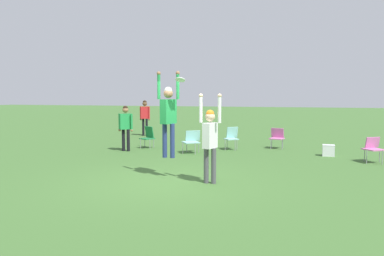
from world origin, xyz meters
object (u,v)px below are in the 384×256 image
object	(u,v)px
camping_chair_0	(373,147)
camping_chair_4	(232,136)
camping_chair_2	(277,136)
person_spectator_far	(126,124)
cooler_box	(328,150)
person_jumping	(168,112)
person_spectator_near	(145,114)
camping_chair_1	(192,140)
frisbee	(180,80)
camping_chair_3	(148,136)
person_defending	(210,136)

from	to	relation	value
camping_chair_0	camping_chair_4	distance (m)	5.08
camping_chair_2	person_spectator_far	world-z (taller)	person_spectator_far
camping_chair_2	cooler_box	world-z (taller)	camping_chair_2
person_jumping	person_spectator_near	bearing A→B (deg)	42.94
camping_chair_1	camping_chair_0	bearing A→B (deg)	142.64
camping_chair_1	camping_chair_4	bearing A→B (deg)	-170.04
person_jumping	camping_chair_2	size ratio (longest dim) A/B	2.77
camping_chair_1	person_spectator_far	world-z (taller)	person_spectator_far
cooler_box	frisbee	bearing A→B (deg)	-126.37
cooler_box	person_spectator_far	bearing A→B (deg)	-172.24
camping_chair_2	cooler_box	size ratio (longest dim) A/B	1.97
camping_chair_3	camping_chair_0	bearing A→B (deg)	-158.24
frisbee	person_spectator_near	bearing A→B (deg)	118.78
frisbee	person_spectator_near	xyz separation A→B (m)	(-5.13, 9.34, -1.37)
person_spectator_near	person_spectator_far	size ratio (longest dim) A/B	1.07
camping_chair_0	person_spectator_far	world-z (taller)	person_spectator_far
person_jumping	camping_chair_4	bearing A→B (deg)	8.89
camping_chair_2	camping_chair_1	bearing A→B (deg)	50.23
person_spectator_far	camping_chair_2	bearing A→B (deg)	-18.98
frisbee	camping_chair_3	size ratio (longest dim) A/B	0.28
camping_chair_2	person_spectator_near	distance (m)	7.57
cooler_box	person_jumping	bearing A→B (deg)	-130.85
person_jumping	camping_chair_3	world-z (taller)	person_jumping
camping_chair_0	camping_chair_4	size ratio (longest dim) A/B	0.90
frisbee	camping_chair_4	xyz separation A→B (m)	(0.21, 5.70, -2.00)
person_jumping	person_spectator_near	distance (m)	10.23
person_jumping	camping_chair_0	xyz separation A→B (m)	(5.48, 3.93, -1.22)
camping_chair_2	person_spectator_near	world-z (taller)	person_spectator_near
camping_chair_4	camping_chair_3	bearing A→B (deg)	-28.71
camping_chair_1	person_spectator_far	size ratio (longest dim) A/B	0.49
camping_chair_1	cooler_box	size ratio (longest dim) A/B	2.08
person_defending	camping_chair_3	world-z (taller)	person_defending
camping_chair_3	person_spectator_near	size ratio (longest dim) A/B	0.46
camping_chair_3	person_spectator_near	distance (m)	4.62
camping_chair_0	camping_chair_3	distance (m)	8.27
camping_chair_0	camping_chair_2	size ratio (longest dim) A/B	0.99
person_jumping	cooler_box	size ratio (longest dim) A/B	5.47
person_jumping	camping_chair_4	size ratio (longest dim) A/B	2.51
camping_chair_2	camping_chair_3	distance (m)	5.24
person_jumping	camping_chair_3	distance (m)	5.78
person_defending	camping_chair_3	xyz separation A→B (m)	(-3.93, 5.27, -0.67)
camping_chair_3	person_spectator_far	bearing A→B (deg)	96.44
person_defending	camping_chair_3	distance (m)	6.61
camping_chair_0	cooler_box	size ratio (longest dim) A/B	1.96
frisbee	camping_chair_0	distance (m)	6.88
camping_chair_2	person_spectator_far	xyz separation A→B (m)	(-5.50, -2.49, 0.58)
person_jumping	camping_chair_2	world-z (taller)	person_jumping
person_spectator_far	frisbee	bearing A→B (deg)	-92.15
person_defending	person_spectator_far	size ratio (longest dim) A/B	1.25
person_spectator_near	camping_chair_0	bearing A→B (deg)	-56.66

